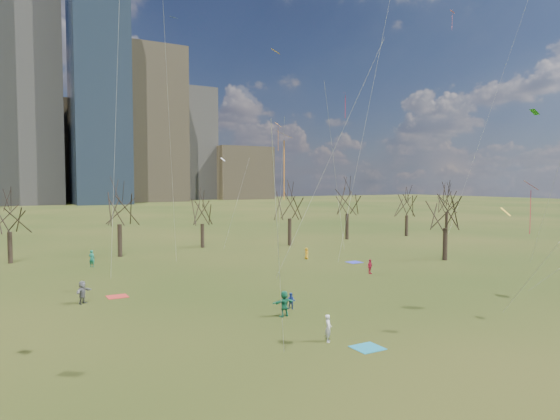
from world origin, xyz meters
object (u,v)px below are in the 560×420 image
blanket_navy (354,262)px  blanket_crimson (117,297)px  person_1 (328,328)px  blanket_teal (367,348)px

blanket_navy → blanket_crimson: (-27.49, -4.24, 0.00)m
blanket_crimson → person_1: 19.66m
blanket_crimson → person_1: person_1 is taller
blanket_teal → blanket_navy: (17.94, 24.06, 0.00)m
blanket_navy → blanket_teal: bearing=-126.7°
blanket_navy → person_1: size_ratio=1.00×
blanket_teal → blanket_crimson: size_ratio=1.00×
blanket_teal → person_1: 2.50m
person_1 → blanket_teal: bearing=-111.8°
blanket_navy → blanket_crimson: size_ratio=1.00×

